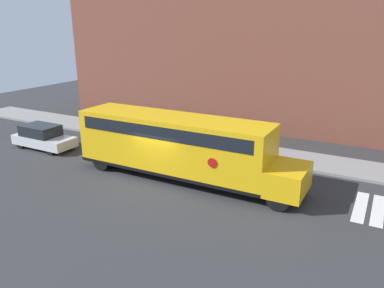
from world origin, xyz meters
name	(u,v)px	position (x,y,z in m)	size (l,w,h in m)	color
ground_plane	(158,182)	(0.00, 0.00, 0.00)	(60.00, 60.00, 0.00)	#333335
sidewalk_strip	(213,146)	(0.00, 6.50, 0.07)	(44.00, 3.00, 0.15)	gray
building_backdrop	(252,39)	(0.00, 13.00, 6.53)	(32.00, 4.00, 13.05)	brown
school_bus	(178,144)	(0.65, 1.03, 1.85)	(11.85, 2.57, 3.21)	yellow
parked_car	(43,137)	(-9.44, 1.12, 0.73)	(4.14, 1.72, 1.49)	silver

